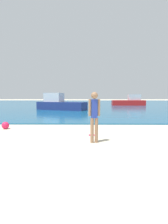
% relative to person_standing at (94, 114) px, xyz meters
% --- Properties ---
extents(water, '(160.00, 60.00, 0.06)m').
position_rel_person_standing_xyz_m(water, '(-0.55, 33.75, -0.93)').
color(water, '#14567F').
rests_on(water, ground).
extents(person_standing, '(0.39, 0.22, 1.69)m').
position_rel_person_standing_xyz_m(person_standing, '(0.00, 0.00, 0.00)').
color(person_standing, '#936B4C').
rests_on(person_standing, ground).
extents(frisbee, '(0.24, 0.24, 0.03)m').
position_rel_person_standing_xyz_m(frisbee, '(-0.05, 1.10, -0.95)').
color(frisbee, '#E51E4C').
rests_on(frisbee, ground).
extents(boat_near, '(5.82, 3.75, 1.89)m').
position_rel_person_standing_xyz_m(boat_near, '(-3.21, 13.91, -0.25)').
color(boat_near, navy).
rests_on(boat_near, water).
extents(boat_far, '(5.44, 1.75, 1.85)m').
position_rel_person_standing_xyz_m(boat_far, '(7.09, 24.13, -0.26)').
color(boat_far, red).
rests_on(boat_far, water).
extents(beach_ball, '(0.34, 0.34, 0.34)m').
position_rel_person_standing_xyz_m(beach_ball, '(-4.13, 2.45, -0.79)').
color(beach_ball, '#E51E4C').
rests_on(beach_ball, ground).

